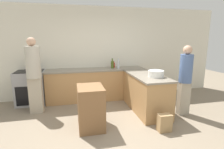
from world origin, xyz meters
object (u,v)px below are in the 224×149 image
object	(u,v)px
olive_oil_bottle	(112,64)
person_by_range	(34,73)
island_table	(91,107)
hot_sauce_bottle	(114,65)
paper_bag	(164,123)
person_at_peninsula	(185,77)
range_oven	(31,88)
vinegar_bottle_clear	(118,64)
mixing_bowl	(156,74)

from	to	relation	value
olive_oil_bottle	person_by_range	size ratio (longest dim) A/B	0.16
island_table	hot_sauce_bottle	size ratio (longest dim) A/B	4.51
hot_sauce_bottle	paper_bag	distance (m)	2.49
hot_sauce_bottle	olive_oil_bottle	size ratio (longest dim) A/B	0.65
person_at_peninsula	paper_bag	distance (m)	1.26
hot_sauce_bottle	range_oven	bearing A→B (deg)	-176.65
range_oven	vinegar_bottle_clear	size ratio (longest dim) A/B	3.15
person_by_range	mixing_bowl	bearing A→B (deg)	-15.05
hot_sauce_bottle	person_by_range	world-z (taller)	person_by_range
hot_sauce_bottle	olive_oil_bottle	distance (m)	0.16
vinegar_bottle_clear	paper_bag	bearing A→B (deg)	-80.33
range_oven	person_by_range	world-z (taller)	person_by_range
person_at_peninsula	olive_oil_bottle	bearing A→B (deg)	131.04
mixing_bowl	paper_bag	world-z (taller)	mixing_bowl
hot_sauce_bottle	person_at_peninsula	size ratio (longest dim) A/B	0.12
olive_oil_bottle	person_at_peninsula	distance (m)	2.07
range_oven	paper_bag	bearing A→B (deg)	-37.64
range_oven	olive_oil_bottle	xyz separation A→B (m)	(2.28, 0.01, 0.56)
mixing_bowl	vinegar_bottle_clear	bearing A→B (deg)	111.66
person_by_range	vinegar_bottle_clear	bearing A→B (deg)	15.22
person_by_range	hot_sauce_bottle	bearing A→B (deg)	20.59
range_oven	vinegar_bottle_clear	world-z (taller)	vinegar_bottle_clear
person_by_range	island_table	bearing A→B (deg)	-40.66
olive_oil_bottle	island_table	bearing A→B (deg)	-116.27
range_oven	person_by_range	distance (m)	0.88
mixing_bowl	paper_bag	bearing A→B (deg)	-102.42
hot_sauce_bottle	island_table	bearing A→B (deg)	-116.59
paper_bag	island_table	bearing A→B (deg)	160.64
island_table	paper_bag	bearing A→B (deg)	-19.36
person_by_range	person_at_peninsula	size ratio (longest dim) A/B	1.11
island_table	mixing_bowl	xyz separation A→B (m)	(1.54, 0.30, 0.56)
mixing_bowl	olive_oil_bottle	xyz separation A→B (m)	(-0.70, 1.40, 0.04)
olive_oil_bottle	vinegar_bottle_clear	xyz separation A→B (m)	(0.17, -0.06, 0.00)
hot_sauce_bottle	olive_oil_bottle	bearing A→B (deg)	-120.58
olive_oil_bottle	person_by_range	world-z (taller)	person_by_range
island_table	olive_oil_bottle	bearing A→B (deg)	63.73
hot_sauce_bottle	mixing_bowl	bearing A→B (deg)	-67.93
hot_sauce_bottle	vinegar_bottle_clear	world-z (taller)	vinegar_bottle_clear
person_by_range	paper_bag	distance (m)	3.09
island_table	person_at_peninsula	world-z (taller)	person_at_peninsula
person_at_peninsula	paper_bag	bearing A→B (deg)	-143.13
range_oven	paper_bag	distance (m)	3.56
olive_oil_bottle	vinegar_bottle_clear	world-z (taller)	vinegar_bottle_clear
mixing_bowl	person_at_peninsula	size ratio (longest dim) A/B	0.22
range_oven	olive_oil_bottle	size ratio (longest dim) A/B	3.18
range_oven	mixing_bowl	bearing A→B (deg)	-25.04
mixing_bowl	person_by_range	distance (m)	2.83
vinegar_bottle_clear	person_at_peninsula	bearing A→B (deg)	-51.48
person_by_range	range_oven	bearing A→B (deg)	110.47
person_at_peninsula	paper_bag	xyz separation A→B (m)	(-0.83, -0.62, -0.72)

